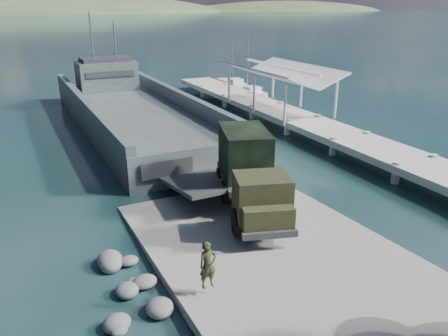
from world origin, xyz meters
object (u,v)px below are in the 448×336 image
pier (285,108)px  soldier (208,274)px  sailboat_near (248,93)px  military_truck (250,173)px  sailboat_far (232,84)px  landing_craft (134,117)px

pier → soldier: 26.53m
sailboat_near → military_truck: bearing=-121.7°
pier → sailboat_far: 20.00m
sailboat_far → pier: bearing=-101.8°
pier → sailboat_far: (4.61, 19.42, -1.21)m
military_truck → pier: bearing=68.5°
military_truck → sailboat_near: (15.43, 27.72, -1.98)m
soldier → sailboat_near: sailboat_near is taller
pier → military_truck: size_ratio=5.20×
military_truck → soldier: size_ratio=4.69×
soldier → sailboat_near: size_ratio=0.24×
soldier → sailboat_far: bearing=60.6°
soldier → pier: bearing=49.3°
landing_craft → soldier: landing_craft is taller
military_truck → sailboat_far: bearing=81.9°
sailboat_near → sailboat_far: sailboat_near is taller
military_truck → sailboat_near: size_ratio=1.13×
military_truck → sailboat_near: 31.79m
landing_craft → sailboat_far: bearing=38.6°
sailboat_far → sailboat_near: bearing=-98.3°
sailboat_near → sailboat_far: bearing=77.6°
soldier → military_truck: bearing=48.6°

